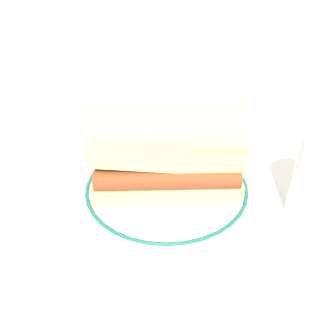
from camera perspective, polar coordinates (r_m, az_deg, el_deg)
ground_plane at (r=0.55m, az=-0.81°, el=-3.71°), size 1.50×1.50×0.00m
plate at (r=0.54m, az=-0.00°, el=-3.22°), size 0.26×0.26×0.01m
sausage_sandwich at (r=0.50m, az=-0.00°, el=2.81°), size 0.21×0.11×0.12m
drinking_glass at (r=0.52m, az=22.54°, el=-2.44°), size 0.07×0.07×0.12m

